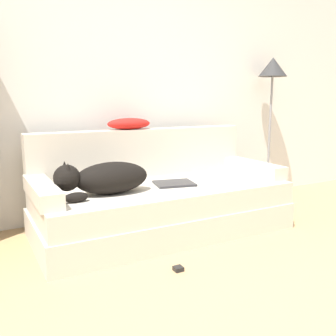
{
  "coord_description": "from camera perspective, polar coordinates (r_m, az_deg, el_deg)",
  "views": [
    {
      "loc": [
        -1.21,
        -0.85,
        1.06
      ],
      "look_at": [
        0.12,
        1.62,
        0.54
      ],
      "focal_mm": 40.0,
      "sensor_mm": 36.0,
      "label": 1
    }
  ],
  "objects": [
    {
      "name": "wall_back",
      "position": [
        3.46,
        -8.02,
        15.21
      ],
      "size": [
        6.99,
        0.06,
        2.7
      ],
      "color": "silver",
      "rests_on": "ground_plane"
    },
    {
      "name": "couch",
      "position": [
        3.02,
        -0.87,
        -6.2
      ],
      "size": [
        1.99,
        0.91,
        0.39
      ],
      "color": "beige",
      "rests_on": "ground_plane"
    },
    {
      "name": "couch_backrest",
      "position": [
        3.27,
        -3.98,
        2.32
      ],
      "size": [
        1.95,
        0.15,
        0.41
      ],
      "color": "beige",
      "rests_on": "couch"
    },
    {
      "name": "couch_arm_left",
      "position": [
        2.67,
        -18.64,
        -3.38
      ],
      "size": [
        0.15,
        0.72,
        0.11
      ],
      "color": "beige",
      "rests_on": "couch"
    },
    {
      "name": "couch_arm_right",
      "position": [
        3.47,
        12.76,
        0.04
      ],
      "size": [
        0.15,
        0.72,
        0.11
      ],
      "color": "beige",
      "rests_on": "couch"
    },
    {
      "name": "dog",
      "position": [
        2.68,
        -9.7,
        -1.51
      ],
      "size": [
        0.68,
        0.28,
        0.25
      ],
      "color": "black",
      "rests_on": "couch"
    },
    {
      "name": "laptop",
      "position": [
        2.97,
        0.94,
        -2.36
      ],
      "size": [
        0.35,
        0.3,
        0.02
      ],
      "rotation": [
        0.0,
        0.0,
        -0.21
      ],
      "color": "#2D2D30",
      "rests_on": "couch"
    },
    {
      "name": "throw_pillow",
      "position": [
        3.22,
        -5.96,
        6.73
      ],
      "size": [
        0.38,
        0.19,
        0.1
      ],
      "color": "red",
      "rests_on": "couch_backrest"
    },
    {
      "name": "floor_lamp",
      "position": [
        4.13,
        15.61,
        13.02
      ],
      "size": [
        0.29,
        0.29,
        1.48
      ],
      "color": "gray",
      "rests_on": "ground_plane"
    },
    {
      "name": "power_adapter",
      "position": [
        2.42,
        1.58,
        -15.09
      ],
      "size": [
        0.06,
        0.06,
        0.03
      ],
      "color": "black",
      "rests_on": "ground_plane"
    }
  ]
}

